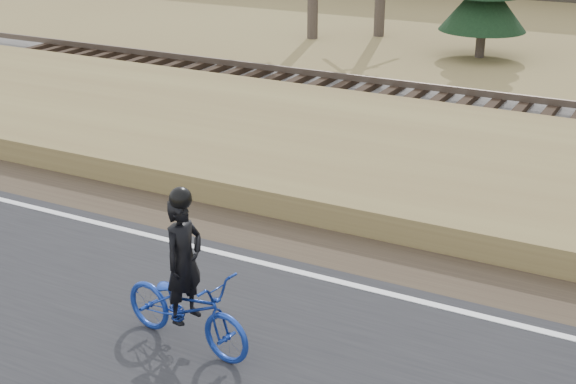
% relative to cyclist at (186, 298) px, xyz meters
% --- Properties ---
extents(cyclist, '(1.93, 0.91, 1.99)m').
position_rel_cyclist_xyz_m(cyclist, '(0.00, 0.00, 0.00)').
color(cyclist, navy).
rests_on(cyclist, road).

